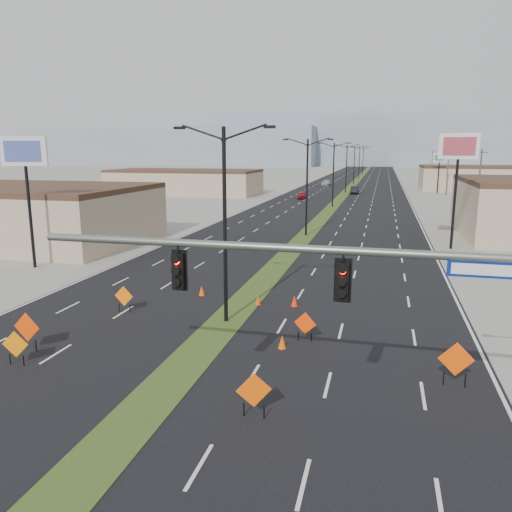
% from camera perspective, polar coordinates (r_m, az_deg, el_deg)
% --- Properties ---
extents(ground, '(600.00, 600.00, 0.00)m').
position_cam_1_polar(ground, '(16.68, -16.85, -20.64)').
color(ground, gray).
rests_on(ground, ground).
extents(road_surface, '(25.00, 400.00, 0.02)m').
position_cam_1_polar(road_surface, '(112.49, 10.34, 7.28)').
color(road_surface, black).
rests_on(road_surface, ground).
extents(median_strip, '(2.00, 400.00, 0.04)m').
position_cam_1_polar(median_strip, '(112.49, 10.34, 7.28)').
color(median_strip, '#2B4719').
rests_on(median_strip, ground).
extents(building_sw_far, '(30.00, 14.00, 4.50)m').
position_cam_1_polar(building_sw_far, '(104.89, -8.13, 8.26)').
color(building_sw_far, tan).
rests_on(building_sw_far, ground).
extents(mesa_west, '(180.00, 50.00, 22.00)m').
position_cam_1_polar(mesa_west, '(318.59, -9.63, 12.21)').
color(mesa_west, gray).
rests_on(mesa_west, ground).
extents(mesa_center, '(220.00, 50.00, 28.00)m').
position_cam_1_polar(mesa_center, '(313.59, 20.61, 12.18)').
color(mesa_center, gray).
rests_on(mesa_center, ground).
extents(mesa_backdrop, '(140.00, 50.00, 32.00)m').
position_cam_1_polar(mesa_backdrop, '(334.08, 7.94, 13.10)').
color(mesa_backdrop, gray).
rests_on(mesa_backdrop, ground).
extents(signal_mast, '(16.30, 0.60, 8.00)m').
position_cam_1_polar(signal_mast, '(14.48, 17.16, -4.87)').
color(signal_mast, slate).
rests_on(signal_mast, ground).
extents(streetlight_0, '(5.15, 0.24, 10.02)m').
position_cam_1_polar(streetlight_0, '(25.31, -3.59, 4.15)').
color(streetlight_0, black).
rests_on(streetlight_0, ground).
extents(streetlight_1, '(5.15, 0.24, 10.02)m').
position_cam_1_polar(streetlight_1, '(52.55, 5.84, 8.17)').
color(streetlight_1, black).
rests_on(streetlight_1, ground).
extents(streetlight_2, '(5.15, 0.24, 10.02)m').
position_cam_1_polar(streetlight_2, '(80.32, 8.83, 9.39)').
color(streetlight_2, black).
rests_on(streetlight_2, ground).
extents(streetlight_3, '(5.15, 0.24, 10.02)m').
position_cam_1_polar(streetlight_3, '(108.20, 10.29, 9.98)').
color(streetlight_3, black).
rests_on(streetlight_3, ground).
extents(streetlight_4, '(5.15, 0.24, 10.02)m').
position_cam_1_polar(streetlight_4, '(136.13, 11.16, 10.32)').
color(streetlight_4, black).
rests_on(streetlight_4, ground).
extents(streetlight_5, '(5.15, 0.24, 10.02)m').
position_cam_1_polar(streetlight_5, '(164.09, 11.73, 10.54)').
color(streetlight_5, black).
rests_on(streetlight_5, ground).
extents(streetlight_6, '(5.15, 0.24, 10.02)m').
position_cam_1_polar(streetlight_6, '(192.06, 12.13, 10.70)').
color(streetlight_6, black).
rests_on(streetlight_6, ground).
extents(utility_pole_1, '(1.60, 0.20, 9.00)m').
position_cam_1_polar(utility_pole_1, '(73.04, 24.13, 7.67)').
color(utility_pole_1, '#4C3823').
rests_on(utility_pole_1, ground).
extents(utility_pole_2, '(1.60, 0.20, 9.00)m').
position_cam_1_polar(utility_pole_2, '(107.66, 21.04, 8.97)').
color(utility_pole_2, '#4C3823').
rests_on(utility_pole_2, ground).
extents(utility_pole_3, '(1.60, 0.20, 9.00)m').
position_cam_1_polar(utility_pole_3, '(142.47, 19.45, 9.63)').
color(utility_pole_3, '#4C3823').
rests_on(utility_pole_3, ground).
extents(car_left, '(1.85, 3.87, 1.28)m').
position_cam_1_polar(car_left, '(93.64, 5.24, 6.90)').
color(car_left, maroon).
rests_on(car_left, ground).
extents(car_mid, '(1.71, 4.70, 1.54)m').
position_cam_1_polar(car_mid, '(106.48, 11.21, 7.40)').
color(car_mid, black).
rests_on(car_mid, ground).
extents(car_far, '(2.26, 4.81, 1.36)m').
position_cam_1_polar(car_far, '(130.58, 8.04, 8.28)').
color(car_far, '#A9AFB2').
rests_on(car_far, ground).
extents(construction_sign_0, '(1.35, 0.12, 1.80)m').
position_cam_1_polar(construction_sign_0, '(24.72, -24.72, -7.53)').
color(construction_sign_0, '#E83B04').
rests_on(construction_sign_0, ground).
extents(construction_sign_1, '(1.14, 0.20, 1.52)m').
position_cam_1_polar(construction_sign_1, '(23.36, -25.81, -9.20)').
color(construction_sign_1, orange).
rests_on(construction_sign_1, ground).
extents(construction_sign_2, '(1.13, 0.11, 1.50)m').
position_cam_1_polar(construction_sign_2, '(28.71, -14.87, -4.56)').
color(construction_sign_2, '#FE6605').
rests_on(construction_sign_2, ground).
extents(construction_sign_3, '(1.06, 0.25, 1.43)m').
position_cam_1_polar(construction_sign_3, '(23.77, 5.63, -7.80)').
color(construction_sign_3, '#FC3A05').
rests_on(construction_sign_3, ground).
extents(construction_sign_4, '(1.14, 0.50, 1.61)m').
position_cam_1_polar(construction_sign_4, '(17.28, -0.25, -15.25)').
color(construction_sign_4, '#FF5305').
rests_on(construction_sign_4, ground).
extents(construction_sign_5, '(1.34, 0.13, 1.79)m').
position_cam_1_polar(construction_sign_5, '(20.72, 21.89, -11.04)').
color(construction_sign_5, '#EF4505').
rests_on(construction_sign_5, ground).
extents(cone_0, '(0.37, 0.37, 0.58)m').
position_cam_1_polar(cone_0, '(29.21, 0.22, -5.06)').
color(cone_0, '#EF4205').
rests_on(cone_0, ground).
extents(cone_1, '(0.41, 0.41, 0.64)m').
position_cam_1_polar(cone_1, '(23.02, 3.00, -9.80)').
color(cone_1, '#E15304').
rests_on(cone_1, ground).
extents(cone_2, '(0.45, 0.45, 0.66)m').
position_cam_1_polar(cone_2, '(29.01, 4.41, -5.14)').
color(cone_2, '#F22F05').
rests_on(cone_2, ground).
extents(cone_3, '(0.45, 0.45, 0.62)m').
position_cam_1_polar(cone_3, '(31.22, -6.23, -3.98)').
color(cone_3, '#FF4605').
rests_on(cone_3, ground).
extents(pole_sign_west, '(3.13, 1.49, 9.87)m').
position_cam_1_polar(pole_sign_west, '(41.25, -24.90, 9.81)').
color(pole_sign_west, black).
rests_on(pole_sign_west, ground).
extents(pole_sign_east_near, '(3.38, 0.98, 10.34)m').
position_cam_1_polar(pole_sign_east_near, '(48.39, 22.13, 10.69)').
color(pole_sign_east_near, black).
rests_on(pole_sign_east_near, ground).
extents(pole_sign_east_far, '(2.69, 0.42, 8.25)m').
position_cam_1_polar(pole_sign_east_far, '(112.84, 20.22, 10.14)').
color(pole_sign_east_far, black).
rests_on(pole_sign_east_far, ground).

